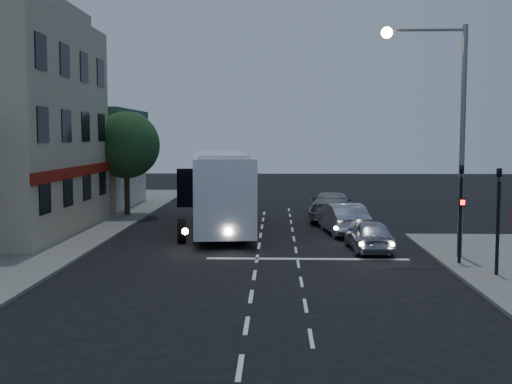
{
  "coord_description": "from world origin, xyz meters",
  "views": [
    {
      "loc": [
        0.75,
        -23.05,
        4.85
      ],
      "look_at": [
        -0.2,
        7.24,
        2.2
      ],
      "focal_mm": 45.0,
      "sensor_mm": 36.0,
      "label": 1
    }
  ],
  "objects_px": {
    "tour_bus": "(220,187)",
    "car_sedan_a": "(343,219)",
    "street_tree": "(126,142)",
    "car_sedan_b": "(332,206)",
    "traffic_signal_main": "(461,202)",
    "traffic_signal_side": "(498,208)",
    "streetlight": "(446,113)",
    "car_suv": "(369,235)"
  },
  "relations": [
    {
      "from": "car_sedan_b",
      "to": "traffic_signal_main",
      "type": "distance_m",
      "value": 13.57
    },
    {
      "from": "street_tree",
      "to": "car_sedan_a",
      "type": "bearing_deg",
      "value": -27.75
    },
    {
      "from": "car_sedan_a",
      "to": "traffic_signal_main",
      "type": "relative_size",
      "value": 1.14
    },
    {
      "from": "street_tree",
      "to": "traffic_signal_main",
      "type": "bearing_deg",
      "value": -42.03
    },
    {
      "from": "car_suv",
      "to": "car_sedan_b",
      "type": "height_order",
      "value": "car_sedan_b"
    },
    {
      "from": "car_sedan_a",
      "to": "traffic_signal_main",
      "type": "distance_m",
      "value": 8.69
    },
    {
      "from": "car_sedan_b",
      "to": "tour_bus",
      "type": "bearing_deg",
      "value": 37.99
    },
    {
      "from": "car_sedan_b",
      "to": "street_tree",
      "type": "height_order",
      "value": "street_tree"
    },
    {
      "from": "tour_bus",
      "to": "car_sedan_b",
      "type": "relative_size",
      "value": 2.35
    },
    {
      "from": "car_sedan_b",
      "to": "traffic_signal_side",
      "type": "relative_size",
      "value": 1.38
    },
    {
      "from": "street_tree",
      "to": "tour_bus",
      "type": "bearing_deg",
      "value": -37.92
    },
    {
      "from": "traffic_signal_main",
      "to": "traffic_signal_side",
      "type": "height_order",
      "value": "same"
    },
    {
      "from": "car_sedan_a",
      "to": "street_tree",
      "type": "relative_size",
      "value": 0.76
    },
    {
      "from": "car_sedan_b",
      "to": "traffic_signal_side",
      "type": "xyz_separation_m",
      "value": [
        4.33,
        -14.95,
        1.6
      ]
    },
    {
      "from": "car_suv",
      "to": "streetlight",
      "type": "distance_m",
      "value": 5.93
    },
    {
      "from": "car_suv",
      "to": "street_tree",
      "type": "xyz_separation_m",
      "value": [
        -12.89,
        11.22,
        3.81
      ]
    },
    {
      "from": "streetlight",
      "to": "traffic_signal_side",
      "type": "bearing_deg",
      "value": -74.3
    },
    {
      "from": "traffic_signal_side",
      "to": "streetlight",
      "type": "bearing_deg",
      "value": 105.7
    },
    {
      "from": "tour_bus",
      "to": "car_sedan_a",
      "type": "height_order",
      "value": "tour_bus"
    },
    {
      "from": "car_sedan_a",
      "to": "traffic_signal_side",
      "type": "xyz_separation_m",
      "value": [
        4.21,
        -9.76,
        1.65
      ]
    },
    {
      "from": "car_sedan_a",
      "to": "car_sedan_b",
      "type": "distance_m",
      "value": 5.2
    },
    {
      "from": "traffic_signal_main",
      "to": "street_tree",
      "type": "xyz_separation_m",
      "value": [
        -15.81,
        14.25,
        2.08
      ]
    },
    {
      "from": "car_sedan_b",
      "to": "traffic_signal_main",
      "type": "xyz_separation_m",
      "value": [
        3.63,
        -12.97,
        1.6
      ]
    },
    {
      "from": "traffic_signal_side",
      "to": "street_tree",
      "type": "height_order",
      "value": "street_tree"
    },
    {
      "from": "car_sedan_a",
      "to": "traffic_signal_main",
      "type": "height_order",
      "value": "traffic_signal_main"
    },
    {
      "from": "car_sedan_b",
      "to": "street_tree",
      "type": "relative_size",
      "value": 0.92
    },
    {
      "from": "traffic_signal_main",
      "to": "traffic_signal_side",
      "type": "relative_size",
      "value": 1.0
    },
    {
      "from": "car_sedan_a",
      "to": "streetlight",
      "type": "bearing_deg",
      "value": 109.78
    },
    {
      "from": "street_tree",
      "to": "traffic_signal_side",
      "type": "bearing_deg",
      "value": -44.5
    },
    {
      "from": "streetlight",
      "to": "tour_bus",
      "type": "bearing_deg",
      "value": 139.52
    },
    {
      "from": "car_sedan_a",
      "to": "tour_bus",
      "type": "bearing_deg",
      "value": -23.16
    },
    {
      "from": "car_sedan_a",
      "to": "streetlight",
      "type": "relative_size",
      "value": 0.52
    },
    {
      "from": "car_suv",
      "to": "streetlight",
      "type": "bearing_deg",
      "value": 145.91
    },
    {
      "from": "traffic_signal_main",
      "to": "street_tree",
      "type": "relative_size",
      "value": 0.66
    },
    {
      "from": "car_suv",
      "to": "street_tree",
      "type": "height_order",
      "value": "street_tree"
    },
    {
      "from": "tour_bus",
      "to": "car_sedan_a",
      "type": "xyz_separation_m",
      "value": [
        6.27,
        -1.77,
        -1.4
      ]
    },
    {
      "from": "streetlight",
      "to": "street_tree",
      "type": "bearing_deg",
      "value": 140.49
    },
    {
      "from": "tour_bus",
      "to": "street_tree",
      "type": "distance_m",
      "value": 7.98
    },
    {
      "from": "tour_bus",
      "to": "car_suv",
      "type": "bearing_deg",
      "value": -50.49
    },
    {
      "from": "traffic_signal_side",
      "to": "street_tree",
      "type": "distance_m",
      "value": 23.24
    },
    {
      "from": "tour_bus",
      "to": "traffic_signal_main",
      "type": "xyz_separation_m",
      "value": [
        9.78,
        -9.55,
        0.25
      ]
    },
    {
      "from": "car_sedan_b",
      "to": "streetlight",
      "type": "bearing_deg",
      "value": 115.18
    }
  ]
}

